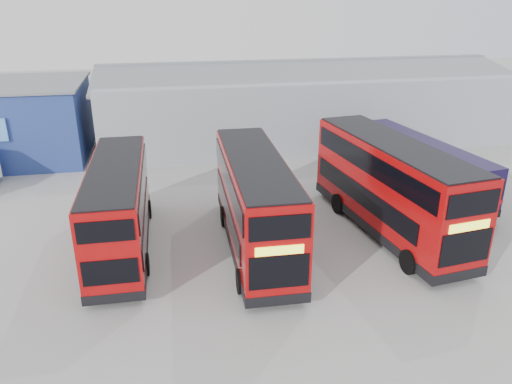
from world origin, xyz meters
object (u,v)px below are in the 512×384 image
object	(u,v)px
maintenance_shed	(300,102)
double_decker_centre	(255,205)
double_decker_left	(119,209)
double_decker_right	(390,188)
single_decker_blue	(417,166)

from	to	relation	value
maintenance_shed	double_decker_centre	world-z (taller)	maintenance_shed
double_decker_left	double_decker_right	distance (m)	12.35
single_decker_blue	double_decker_left	bearing A→B (deg)	6.46
maintenance_shed	double_decker_right	world-z (taller)	maintenance_shed
double_decker_right	single_decker_blue	world-z (taller)	double_decker_right
double_decker_centre	single_decker_blue	xyz separation A→B (m)	(10.48, 5.26, -0.68)
maintenance_shed	single_decker_blue	xyz separation A→B (m)	(3.38, -12.79, -1.18)
double_decker_left	double_decker_right	bearing A→B (deg)	178.17
double_decker_right	double_decker_left	bearing A→B (deg)	170.12
double_decker_left	single_decker_blue	size ratio (longest dim) A/B	0.87
double_decker_right	single_decker_blue	size ratio (longest dim) A/B	0.99
double_decker_right	single_decker_blue	xyz separation A→B (m)	(4.00, 4.83, -0.79)
maintenance_shed	single_decker_blue	bearing A→B (deg)	-75.17
maintenance_shed	double_decker_centre	bearing A→B (deg)	-111.46
double_decker_right	single_decker_blue	distance (m)	6.32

